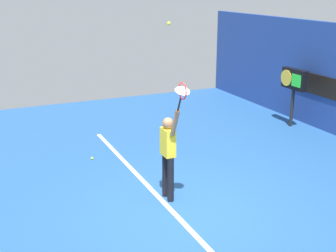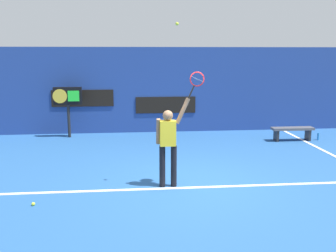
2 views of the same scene
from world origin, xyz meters
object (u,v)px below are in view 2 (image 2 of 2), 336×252
at_px(court_bench, 292,131).
at_px(tennis_player, 168,141).
at_px(tennis_racket, 196,81).
at_px(tennis_ball, 177,24).
at_px(scoreboard_clock, 68,98).
at_px(water_bottle, 318,136).
at_px(spare_ball, 33,204).

bearing_deg(court_bench, tennis_player, -138.31).
distance_m(tennis_racket, court_bench, 6.04).
bearing_deg(court_bench, tennis_ball, -136.73).
distance_m(scoreboard_clock, water_bottle, 8.62).
bearing_deg(tennis_ball, water_bottle, 37.92).
relative_size(tennis_player, tennis_racket, 3.16).
bearing_deg(tennis_player, tennis_racket, -0.41).
xyz_separation_m(tennis_player, spare_ball, (-2.69, -0.84, -0.98)).
distance_m(tennis_ball, court_bench, 6.81).
relative_size(water_bottle, spare_ball, 3.53).
height_order(scoreboard_clock, spare_ball, scoreboard_clock).
bearing_deg(tennis_ball, spare_ball, -164.90).
bearing_deg(scoreboard_clock, tennis_ball, -60.36).
bearing_deg(tennis_racket, tennis_player, 179.59).
xyz_separation_m(tennis_ball, scoreboard_clock, (-3.10, 5.45, -2.10)).
bearing_deg(spare_ball, court_bench, 34.09).
height_order(tennis_racket, tennis_ball, tennis_ball).
height_order(tennis_ball, spare_ball, tennis_ball).
height_order(tennis_racket, water_bottle, tennis_racket).
bearing_deg(water_bottle, tennis_player, -143.43).
xyz_separation_m(scoreboard_clock, water_bottle, (8.43, -1.30, -1.24)).
height_order(tennis_racket, court_bench, tennis_racket).
xyz_separation_m(water_bottle, spare_ball, (-8.19, -4.92, -0.09)).
relative_size(tennis_player, water_bottle, 8.16).
bearing_deg(scoreboard_clock, court_bench, -9.80).
xyz_separation_m(tennis_racket, spare_ball, (-3.29, -0.84, -2.28)).
bearing_deg(tennis_ball, court_bench, 43.27).
bearing_deg(court_bench, scoreboard_clock, 170.20).
bearing_deg(spare_ball, tennis_player, 17.36).
bearing_deg(tennis_player, water_bottle, 36.57).
relative_size(court_bench, water_bottle, 5.83).
height_order(tennis_player, tennis_ball, tennis_ball).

